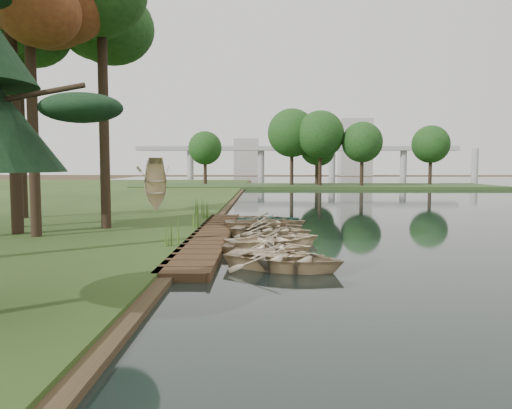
{
  "coord_description": "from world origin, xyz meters",
  "views": [
    {
      "loc": [
        0.61,
        -21.02,
        3.16
      ],
      "look_at": [
        0.28,
        1.97,
        1.37
      ],
      "focal_mm": 35.0,
      "sensor_mm": 36.0,
      "label": 1
    }
  ],
  "objects_px": {
    "boardwalk": "(211,236)",
    "rowboat_0": "(284,257)",
    "rowboat_2": "(267,245)",
    "rowboat_1": "(276,253)",
    "stored_rowboat": "(156,206)"
  },
  "relations": [
    {
      "from": "rowboat_1",
      "to": "stored_rowboat",
      "type": "distance_m",
      "value": 16.69
    },
    {
      "from": "boardwalk",
      "to": "rowboat_1",
      "type": "height_order",
      "value": "rowboat_1"
    },
    {
      "from": "boardwalk",
      "to": "rowboat_2",
      "type": "xyz_separation_m",
      "value": [
        2.35,
        -3.72,
        0.22
      ]
    },
    {
      "from": "rowboat_0",
      "to": "rowboat_2",
      "type": "relative_size",
      "value": 1.18
    },
    {
      "from": "rowboat_2",
      "to": "stored_rowboat",
      "type": "relative_size",
      "value": 0.93
    },
    {
      "from": "rowboat_0",
      "to": "rowboat_2",
      "type": "distance_m",
      "value": 2.53
    },
    {
      "from": "boardwalk",
      "to": "rowboat_0",
      "type": "height_order",
      "value": "rowboat_0"
    },
    {
      "from": "boardwalk",
      "to": "stored_rowboat",
      "type": "relative_size",
      "value": 4.77
    },
    {
      "from": "rowboat_1",
      "to": "rowboat_0",
      "type": "bearing_deg",
      "value": -152.43
    },
    {
      "from": "rowboat_0",
      "to": "rowboat_1",
      "type": "distance_m",
      "value": 1.01
    },
    {
      "from": "rowboat_1",
      "to": "stored_rowboat",
      "type": "height_order",
      "value": "stored_rowboat"
    },
    {
      "from": "boardwalk",
      "to": "rowboat_0",
      "type": "distance_m",
      "value": 6.83
    },
    {
      "from": "rowboat_1",
      "to": "boardwalk",
      "type": "bearing_deg",
      "value": 41.76
    },
    {
      "from": "rowboat_2",
      "to": "rowboat_1",
      "type": "bearing_deg",
      "value": -163.33
    },
    {
      "from": "boardwalk",
      "to": "rowboat_2",
      "type": "bearing_deg",
      "value": -57.77
    }
  ]
}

